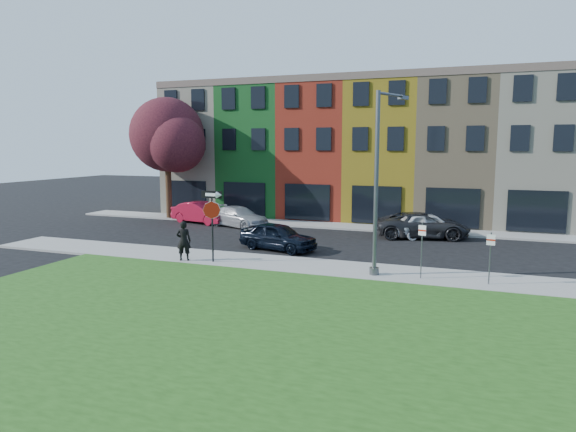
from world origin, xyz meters
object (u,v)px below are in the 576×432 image
at_px(sedan_near, 278,236).
at_px(stop_sign, 212,212).
at_px(street_lamp, 379,183).
at_px(man, 184,241).

bearing_deg(sedan_near, stop_sign, 172.17).
relative_size(stop_sign, street_lamp, 0.44).
distance_m(stop_sign, man, 2.04).
bearing_deg(sedan_near, street_lamp, -108.03).
distance_m(man, sedan_near, 5.38).
height_order(stop_sign, street_lamp, street_lamp).
bearing_deg(stop_sign, sedan_near, 68.27).
height_order(man, street_lamp, street_lamp).
bearing_deg(street_lamp, stop_sign, -156.58).
bearing_deg(street_lamp, sedan_near, 168.24).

